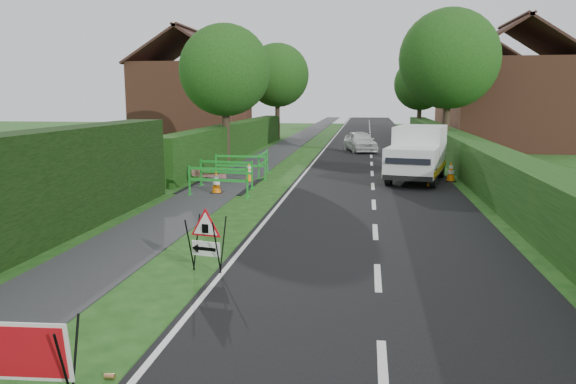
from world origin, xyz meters
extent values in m
plane|color=#194513|center=(0.00, 0.00, 0.00)|extent=(120.00, 120.00, 0.00)
cube|color=black|center=(2.50, 35.00, 0.00)|extent=(6.00, 90.00, 0.02)
cube|color=#2D2D30|center=(-3.00, 35.00, 0.01)|extent=(2.00, 90.00, 0.02)
cube|color=#14380F|center=(-5.00, 22.00, 0.00)|extent=(1.00, 24.00, 1.80)
cube|color=#14380F|center=(6.50, 16.00, 0.00)|extent=(1.20, 50.00, 1.50)
cube|color=brown|center=(-10.00, 30.00, 2.75)|extent=(7.00, 7.00, 5.50)
cube|color=#331E19|center=(-11.75, 30.00, 6.59)|extent=(4.00, 7.40, 2.58)
cube|color=#331E19|center=(-8.25, 30.00, 6.59)|extent=(4.00, 7.40, 2.58)
cube|color=#331E19|center=(-10.00, 30.00, 7.69)|extent=(0.25, 7.40, 0.18)
cube|color=brown|center=(11.00, 28.00, 2.75)|extent=(7.00, 7.00, 5.50)
cube|color=#331E19|center=(9.25, 28.00, 6.59)|extent=(4.00, 7.40, 2.58)
cube|color=#331E19|center=(12.75, 28.00, 6.59)|extent=(4.00, 7.40, 2.58)
cube|color=#331E19|center=(11.00, 28.00, 7.69)|extent=(0.25, 7.40, 0.18)
cube|color=brown|center=(12.00, 42.00, 2.75)|extent=(7.00, 7.00, 5.50)
cube|color=#331E19|center=(10.25, 42.00, 6.59)|extent=(4.00, 7.40, 2.58)
cube|color=#331E19|center=(13.75, 42.00, 6.59)|extent=(4.00, 7.40, 2.58)
cube|color=#331E19|center=(12.00, 42.00, 7.69)|extent=(0.25, 7.40, 0.18)
cylinder|color=#2D2116|center=(-4.60, 18.00, 1.31)|extent=(0.36, 0.36, 2.62)
sphere|color=#103E12|center=(-4.60, 18.00, 4.50)|extent=(4.40, 4.40, 4.40)
cylinder|color=#2D2116|center=(6.40, 22.00, 1.49)|extent=(0.36, 0.36, 2.97)
sphere|color=#103E12|center=(6.40, 22.00, 5.18)|extent=(5.20, 5.20, 5.20)
cylinder|color=#2D2116|center=(-4.60, 34.00, 1.40)|extent=(0.36, 0.36, 2.80)
sphere|color=#103E12|center=(-4.60, 34.00, 4.84)|extent=(4.80, 4.80, 4.80)
cylinder|color=#2D2116|center=(6.40, 38.00, 1.22)|extent=(0.36, 0.36, 2.45)
sphere|color=#103E12|center=(6.40, 38.00, 4.23)|extent=(4.20, 4.20, 4.20)
cylinder|color=black|center=(-0.90, -3.69, 0.43)|extent=(0.05, 0.29, 0.82)
cylinder|color=black|center=(-0.92, -3.39, 0.43)|extent=(0.05, 0.29, 0.82)
cube|color=white|center=(-1.39, -3.59, 0.50)|extent=(1.01, 0.18, 0.72)
cube|color=red|center=(-1.39, -3.60, 0.50)|extent=(0.92, 0.16, 0.62)
cylinder|color=black|center=(-0.95, 0.84, 0.53)|extent=(0.09, 0.32, 1.03)
cylinder|color=black|center=(-0.90, 1.09, 0.53)|extent=(0.09, 0.32, 1.03)
cylinder|color=black|center=(-0.41, 0.72, 0.53)|extent=(0.09, 0.32, 1.03)
cylinder|color=black|center=(-0.36, 0.98, 0.53)|extent=(0.09, 0.32, 1.03)
cube|color=white|center=(-0.66, 0.89, 0.46)|extent=(0.56, 0.13, 0.28)
cube|color=black|center=(-0.66, 0.87, 0.46)|extent=(0.40, 0.09, 0.06)
cone|color=black|center=(-0.88, 0.92, 0.46)|extent=(0.16, 0.19, 0.17)
cube|color=black|center=(-0.66, 0.87, 0.85)|extent=(0.13, 0.04, 0.17)
cube|color=silver|center=(4.35, 13.91, 1.23)|extent=(2.37, 3.19, 1.72)
cube|color=silver|center=(3.87, 11.78, 0.90)|extent=(2.15, 2.20, 1.05)
cube|color=black|center=(3.68, 10.91, 1.16)|extent=(1.58, 0.54, 0.48)
cube|color=#E2AA0B|center=(3.29, 13.29, 0.55)|extent=(0.98, 4.31, 0.21)
cube|color=#E2AA0B|center=(5.04, 12.90, 0.55)|extent=(0.98, 4.31, 0.21)
cube|color=black|center=(3.68, 10.92, 0.43)|extent=(1.73, 0.49, 0.18)
cylinder|color=black|center=(3.08, 11.91, 0.36)|extent=(0.36, 0.74, 0.71)
cylinder|color=black|center=(4.64, 11.56, 0.36)|extent=(0.36, 0.74, 0.71)
cylinder|color=black|center=(3.71, 14.72, 0.36)|extent=(0.36, 0.74, 0.71)
cylinder|color=black|center=(5.27, 14.37, 0.36)|extent=(0.36, 0.74, 0.71)
cube|color=black|center=(4.60, 11.77, 0.02)|extent=(0.38, 0.38, 0.04)
cone|color=orange|center=(4.60, 11.77, 0.42)|extent=(0.32, 0.32, 0.75)
cylinder|color=white|center=(4.60, 11.77, 0.38)|extent=(0.25, 0.25, 0.14)
cylinder|color=white|center=(4.60, 11.77, 0.56)|extent=(0.17, 0.17, 0.10)
cube|color=black|center=(5.48, 13.23, 0.02)|extent=(0.38, 0.38, 0.04)
cone|color=orange|center=(5.48, 13.23, 0.42)|extent=(0.32, 0.32, 0.75)
cylinder|color=white|center=(5.48, 13.23, 0.38)|extent=(0.25, 0.25, 0.14)
cylinder|color=white|center=(5.48, 13.23, 0.56)|extent=(0.17, 0.17, 0.10)
cube|color=black|center=(5.19, 15.36, 0.02)|extent=(0.38, 0.38, 0.04)
cone|color=orange|center=(5.19, 15.36, 0.42)|extent=(0.32, 0.32, 0.75)
cylinder|color=white|center=(5.19, 15.36, 0.38)|extent=(0.25, 0.25, 0.14)
cylinder|color=white|center=(5.19, 15.36, 0.56)|extent=(0.17, 0.17, 0.10)
cube|color=black|center=(-2.77, 9.35, 0.02)|extent=(0.38, 0.38, 0.04)
cone|color=orange|center=(-2.77, 9.35, 0.42)|extent=(0.32, 0.32, 0.75)
cylinder|color=white|center=(-2.77, 9.35, 0.38)|extent=(0.25, 0.25, 0.14)
cylinder|color=white|center=(-2.77, 9.35, 0.56)|extent=(0.17, 0.17, 0.10)
cube|color=black|center=(-2.21, 12.06, 0.02)|extent=(0.38, 0.38, 0.04)
cone|color=orange|center=(-2.21, 12.06, 0.42)|extent=(0.32, 0.32, 0.75)
cylinder|color=white|center=(-2.21, 12.06, 0.38)|extent=(0.25, 0.25, 0.14)
cylinder|color=white|center=(-2.21, 12.06, 0.56)|extent=(0.17, 0.17, 0.10)
cube|color=green|center=(-3.53, 8.82, 0.50)|extent=(0.05, 0.05, 1.00)
cube|color=green|center=(-1.54, 8.64, 0.50)|extent=(0.05, 0.05, 1.00)
cube|color=green|center=(-2.54, 8.73, 0.92)|extent=(2.00, 0.23, 0.08)
cube|color=green|center=(-2.54, 8.73, 0.55)|extent=(2.00, 0.23, 0.08)
cube|color=green|center=(-3.53, 8.82, 0.02)|extent=(0.09, 0.35, 0.04)
cube|color=green|center=(-1.54, 8.64, 0.02)|extent=(0.09, 0.35, 0.04)
cube|color=green|center=(-3.74, 10.82, 0.50)|extent=(0.06, 0.06, 1.00)
cube|color=green|center=(-1.77, 10.48, 0.50)|extent=(0.06, 0.06, 1.00)
cube|color=green|center=(-2.76, 10.65, 0.92)|extent=(1.98, 0.39, 0.08)
cube|color=green|center=(-2.76, 10.65, 0.55)|extent=(1.98, 0.39, 0.08)
cube|color=green|center=(-3.74, 10.82, 0.02)|extent=(0.12, 0.36, 0.04)
cube|color=green|center=(-1.77, 10.48, 0.02)|extent=(0.12, 0.36, 0.04)
cube|color=green|center=(-3.68, 12.68, 0.50)|extent=(0.05, 0.05, 1.00)
cube|color=green|center=(-1.68, 12.62, 0.50)|extent=(0.05, 0.05, 1.00)
cube|color=green|center=(-2.68, 12.65, 0.92)|extent=(2.00, 0.11, 0.08)
cube|color=green|center=(-2.68, 12.65, 0.55)|extent=(2.00, 0.11, 0.08)
cube|color=green|center=(-3.68, 12.68, 0.02)|extent=(0.07, 0.35, 0.04)
cube|color=green|center=(-1.68, 12.62, 0.02)|extent=(0.07, 0.35, 0.04)
cube|color=green|center=(-1.97, 12.78, 0.50)|extent=(0.05, 0.05, 1.00)
cube|color=green|center=(-1.98, 14.78, 0.50)|extent=(0.05, 0.05, 1.00)
cube|color=green|center=(-1.97, 13.78, 0.92)|extent=(0.06, 2.00, 0.08)
cube|color=green|center=(-1.97, 13.78, 0.55)|extent=(0.06, 2.00, 0.08)
cube|color=green|center=(-1.97, 12.78, 0.02)|extent=(0.35, 0.06, 0.04)
cube|color=green|center=(-1.98, 14.78, 0.02)|extent=(0.35, 0.06, 0.04)
cube|color=red|center=(-3.48, 10.91, 0.00)|extent=(1.43, 0.54, 0.25)
cylinder|color=#BF7F4C|center=(-0.66, -3.15, 0.00)|extent=(0.12, 0.07, 0.07)
imported|color=silver|center=(1.86, 24.70, 0.62)|extent=(2.31, 3.87, 1.23)
camera|label=1|loc=(2.25, -8.87, 3.25)|focal=35.00mm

